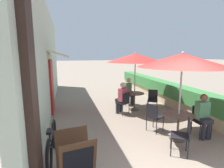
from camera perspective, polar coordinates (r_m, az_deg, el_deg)
name	(u,v)px	position (r m, az deg, el deg)	size (l,w,h in m)	color
cafe_facade_wall	(47,60)	(7.68, -20.41, 7.40)	(0.98, 10.98, 4.20)	#B2C1AD
planter_hedge	(161,90)	(9.12, 15.58, -1.89)	(0.60, 9.98, 1.01)	tan
patio_table_near	(178,121)	(5.17, 20.85, -11.18)	(0.80, 0.80, 0.73)	brown
patio_umbrella_near	(183,60)	(4.85, 22.03, 7.21)	(2.32, 2.32, 2.40)	#B7B7BC
cafe_chair_near_left	(154,115)	(5.47, 13.47, -9.86)	(0.54, 0.54, 0.87)	black
cafe_chair_near_right	(183,133)	(4.50, 22.28, -14.73)	(0.55, 0.55, 0.87)	black
cafe_chair_near_back	(200,118)	(5.66, 26.81, -9.99)	(0.42, 0.42, 0.87)	black
seated_patron_near_back	(203,114)	(5.52, 27.68, -8.66)	(0.35, 0.42, 1.25)	#23232D
patio_table_mid	(134,97)	(7.37, 7.34, -4.36)	(0.80, 0.80, 0.73)	brown
patio_umbrella_mid	(135,58)	(7.15, 7.63, 8.45)	(2.32, 2.32, 2.40)	#B7B7BC
cafe_chair_mid_left	(127,94)	(8.02, 4.88, -3.28)	(0.40, 0.40, 0.87)	black
seated_patron_mid_left	(129,90)	(8.02, 5.65, -2.04)	(0.40, 0.34, 1.25)	#23232D
cafe_chair_mid_right	(124,101)	(6.78, 3.96, -5.72)	(0.55, 0.55, 0.87)	black
seated_patron_mid_right	(122,97)	(6.81, 3.27, -4.16)	(0.48, 0.51, 1.25)	#23232D
cafe_chair_mid_back	(153,99)	(7.39, 13.13, -4.65)	(0.55, 0.55, 0.87)	black
coffee_cup_mid	(131,92)	(7.34, 6.28, -2.50)	(0.07, 0.07, 0.09)	#B73D3D
bicycle_leaning	(52,143)	(4.30, -19.05, -17.85)	(0.11, 1.77, 0.81)	black
menu_board	(75,163)	(3.33, -11.84, -23.80)	(0.69, 0.72, 1.01)	#422819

